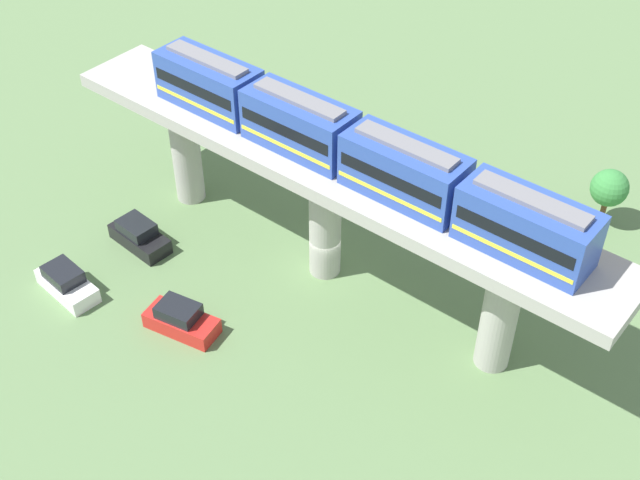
# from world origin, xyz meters

# --- Properties ---
(ground_plane) EXTENTS (120.00, 120.00, 0.00)m
(ground_plane) POSITION_xyz_m (0.00, 0.00, 0.00)
(ground_plane) COLOR #5B7A4C
(viaduct) EXTENTS (5.20, 35.80, 8.25)m
(viaduct) POSITION_xyz_m (0.00, 0.00, 6.40)
(viaduct) COLOR #A8A59E
(viaduct) RESTS_ON ground
(train) EXTENTS (2.64, 27.45, 3.24)m
(train) POSITION_xyz_m (0.00, -1.64, 9.78)
(train) COLOR #2D4CA5
(train) RESTS_ON viaduct
(parked_car_white) EXTENTS (2.17, 4.35, 1.76)m
(parked_car_white) POSITION_xyz_m (-11.15, 10.63, 0.74)
(parked_car_white) COLOR white
(parked_car_white) RESTS_ON ground
(parked_car_red) EXTENTS (2.60, 4.47, 1.76)m
(parked_car_red) POSITION_xyz_m (-8.98, 3.19, 0.74)
(parked_car_red) COLOR red
(parked_car_red) RESTS_ON ground
(parked_car_black) EXTENTS (2.07, 4.31, 1.76)m
(parked_car_black) POSITION_xyz_m (-5.56, 10.55, 0.74)
(parked_car_black) COLOR black
(parked_car_black) RESTS_ON ground
(tree_near_viaduct) EXTENTS (2.41, 2.41, 4.14)m
(tree_near_viaduct) POSITION_xyz_m (14.75, -11.19, 2.90)
(tree_near_viaduct) COLOR brown
(tree_near_viaduct) RESTS_ON ground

